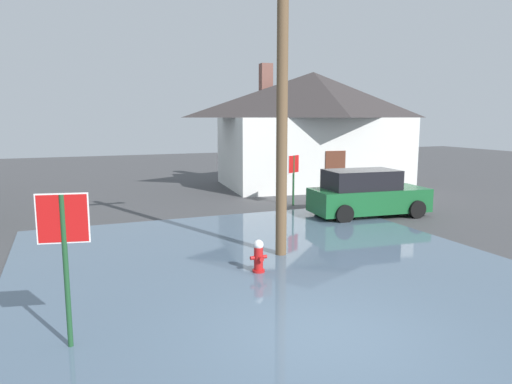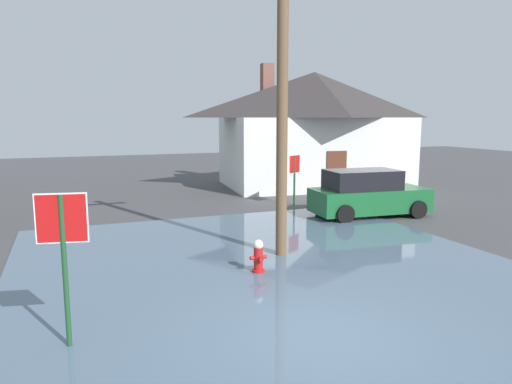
{
  "view_description": "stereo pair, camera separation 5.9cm",
  "coord_description": "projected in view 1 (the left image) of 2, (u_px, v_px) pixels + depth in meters",
  "views": [
    {
      "loc": [
        -3.78,
        -6.29,
        3.55
      ],
      "look_at": [
        0.55,
        4.42,
        1.74
      ],
      "focal_mm": 33.55,
      "sensor_mm": 36.0,
      "label": 1
    },
    {
      "loc": [
        -3.73,
        -6.31,
        3.55
      ],
      "look_at": [
        0.55,
        4.42,
        1.74
      ],
      "focal_mm": 33.55,
      "sensor_mm": 36.0,
      "label": 2
    }
  ],
  "objects": [
    {
      "name": "ground_plane",
      "position": [
        327.0,
        342.0,
        7.72
      ],
      "size": [
        80.0,
        80.0,
        0.1
      ],
      "primitive_type": "cube",
      "color": "#424244"
    },
    {
      "name": "flood_puddle",
      "position": [
        266.0,
        266.0,
        11.47
      ],
      "size": [
        11.65,
        12.0,
        0.04
      ],
      "primitive_type": "cube",
      "color": "#4C6075",
      "rests_on": "ground"
    },
    {
      "name": "lane_stop_bar",
      "position": [
        407.0,
        380.0,
        6.51
      ],
      "size": [
        3.71,
        0.62,
        0.01
      ],
      "primitive_type": "cube",
      "rotation": [
        0.0,
        0.0,
        -0.09
      ],
      "color": "silver",
      "rests_on": "ground"
    },
    {
      "name": "stop_sign_near",
      "position": [
        64.0,
        239.0,
        7.13
      ],
      "size": [
        0.75,
        0.17,
        2.44
      ],
      "color": "#1E4C28",
      "rests_on": "ground"
    },
    {
      "name": "fire_hydrant",
      "position": [
        259.0,
        257.0,
        10.9
      ],
      "size": [
        0.4,
        0.34,
        0.8
      ],
      "color": "red",
      "rests_on": "ground"
    },
    {
      "name": "utility_pole",
      "position": [
        282.0,
        87.0,
        11.7
      ],
      "size": [
        1.6,
        0.28,
        8.21
      ],
      "color": "brown",
      "rests_on": "ground"
    },
    {
      "name": "stop_sign_far",
      "position": [
        294.0,
        170.0,
        19.24
      ],
      "size": [
        0.65,
        0.38,
        2.05
      ],
      "color": "#1E4C28",
      "rests_on": "ground"
    },
    {
      "name": "house",
      "position": [
        312.0,
        127.0,
        24.73
      ],
      "size": [
        10.21,
        7.15,
        6.28
      ],
      "color": "silver",
      "rests_on": "ground"
    },
    {
      "name": "parked_car",
      "position": [
        367.0,
        194.0,
        17.22
      ],
      "size": [
        4.33,
        2.22,
        1.69
      ],
      "color": "#195B2D",
      "rests_on": "ground"
    }
  ]
}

